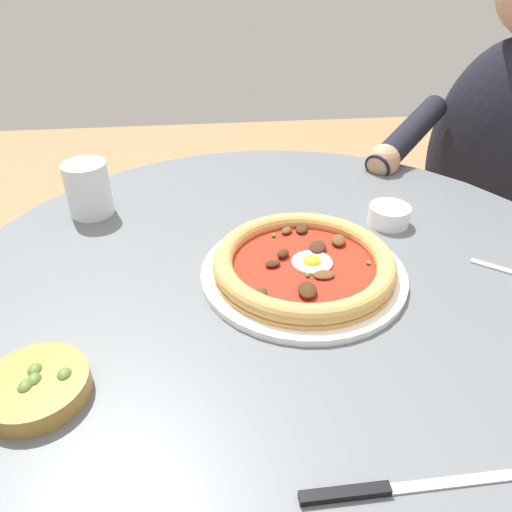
{
  "coord_description": "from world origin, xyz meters",
  "views": [
    {
      "loc": [
        0.56,
        -0.1,
        1.17
      ],
      "look_at": [
        -0.02,
        -0.04,
        0.78
      ],
      "focal_mm": 34.12,
      "sensor_mm": 36.0,
      "label": 1
    }
  ],
  "objects_px": {
    "steak_knife": "(381,490)",
    "olive_pan": "(35,387)",
    "dining_table": "(281,370)",
    "diner_person": "(474,236)",
    "water_glass": "(89,192)",
    "ramekin_capers": "(389,214)",
    "pizza_on_plate": "(304,265)",
    "cafe_chair_diner": "(498,218)"
  },
  "relations": [
    {
      "from": "steak_knife",
      "to": "ramekin_capers",
      "type": "distance_m",
      "value": 0.49
    },
    {
      "from": "diner_person",
      "to": "cafe_chair_diner",
      "type": "xyz_separation_m",
      "value": [
        -0.08,
        0.11,
        -0.0
      ]
    },
    {
      "from": "pizza_on_plate",
      "to": "ramekin_capers",
      "type": "xyz_separation_m",
      "value": [
        -0.13,
        0.17,
        -0.0
      ]
    },
    {
      "from": "ramekin_capers",
      "to": "diner_person",
      "type": "xyz_separation_m",
      "value": [
        -0.31,
        0.38,
        -0.26
      ]
    },
    {
      "from": "water_glass",
      "to": "ramekin_capers",
      "type": "height_order",
      "value": "water_glass"
    },
    {
      "from": "cafe_chair_diner",
      "to": "steak_knife",
      "type": "bearing_deg",
      "value": -37.23
    },
    {
      "from": "water_glass",
      "to": "ramekin_capers",
      "type": "bearing_deg",
      "value": 79.49
    },
    {
      "from": "pizza_on_plate",
      "to": "diner_person",
      "type": "bearing_deg",
      "value": 129.09
    },
    {
      "from": "dining_table",
      "to": "pizza_on_plate",
      "type": "bearing_deg",
      "value": 92.06
    },
    {
      "from": "olive_pan",
      "to": "diner_person",
      "type": "relative_size",
      "value": 0.1
    },
    {
      "from": "water_glass",
      "to": "steak_knife",
      "type": "bearing_deg",
      "value": 31.42
    },
    {
      "from": "dining_table",
      "to": "steak_knife",
      "type": "relative_size",
      "value": 4.56
    },
    {
      "from": "dining_table",
      "to": "water_glass",
      "type": "bearing_deg",
      "value": -126.48
    },
    {
      "from": "steak_knife",
      "to": "ramekin_capers",
      "type": "height_order",
      "value": "ramekin_capers"
    },
    {
      "from": "dining_table",
      "to": "water_glass",
      "type": "relative_size",
      "value": 10.56
    },
    {
      "from": "pizza_on_plate",
      "to": "steak_knife",
      "type": "height_order",
      "value": "pizza_on_plate"
    },
    {
      "from": "pizza_on_plate",
      "to": "steak_knife",
      "type": "relative_size",
      "value": 1.36
    },
    {
      "from": "dining_table",
      "to": "water_glass",
      "type": "xyz_separation_m",
      "value": [
        -0.23,
        -0.31,
        0.23
      ]
    },
    {
      "from": "dining_table",
      "to": "steak_knife",
      "type": "xyz_separation_m",
      "value": [
        0.33,
        0.03,
        0.2
      ]
    },
    {
      "from": "water_glass",
      "to": "diner_person",
      "type": "height_order",
      "value": "diner_person"
    },
    {
      "from": "steak_knife",
      "to": "diner_person",
      "type": "distance_m",
      "value": 0.98
    },
    {
      "from": "diner_person",
      "to": "cafe_chair_diner",
      "type": "distance_m",
      "value": 0.14
    },
    {
      "from": "steak_knife",
      "to": "ramekin_capers",
      "type": "bearing_deg",
      "value": 160.28
    },
    {
      "from": "olive_pan",
      "to": "cafe_chair_diner",
      "type": "distance_m",
      "value": 1.25
    },
    {
      "from": "cafe_chair_diner",
      "to": "dining_table",
      "type": "bearing_deg",
      "value": -52.29
    },
    {
      "from": "pizza_on_plate",
      "to": "olive_pan",
      "type": "distance_m",
      "value": 0.37
    },
    {
      "from": "water_glass",
      "to": "olive_pan",
      "type": "height_order",
      "value": "water_glass"
    },
    {
      "from": "olive_pan",
      "to": "water_glass",
      "type": "bearing_deg",
      "value": -178.57
    },
    {
      "from": "dining_table",
      "to": "diner_person",
      "type": "distance_m",
      "value": 0.73
    },
    {
      "from": "water_glass",
      "to": "diner_person",
      "type": "distance_m",
      "value": 0.96
    },
    {
      "from": "olive_pan",
      "to": "dining_table",
      "type": "bearing_deg",
      "value": 121.84
    },
    {
      "from": "steak_knife",
      "to": "diner_person",
      "type": "xyz_separation_m",
      "value": [
        -0.78,
        0.54,
        -0.24
      ]
    },
    {
      "from": "steak_knife",
      "to": "olive_pan",
      "type": "xyz_separation_m",
      "value": [
        -0.15,
        -0.33,
        0.01
      ]
    },
    {
      "from": "olive_pan",
      "to": "diner_person",
      "type": "distance_m",
      "value": 1.11
    },
    {
      "from": "pizza_on_plate",
      "to": "cafe_chair_diner",
      "type": "bearing_deg",
      "value": 128.76
    },
    {
      "from": "dining_table",
      "to": "cafe_chair_diner",
      "type": "relative_size",
      "value": 1.15
    },
    {
      "from": "dining_table",
      "to": "diner_person",
      "type": "height_order",
      "value": "diner_person"
    },
    {
      "from": "dining_table",
      "to": "ramekin_capers",
      "type": "relative_size",
      "value": 14.26
    },
    {
      "from": "olive_pan",
      "to": "cafe_chair_diner",
      "type": "bearing_deg",
      "value": 126.03
    },
    {
      "from": "dining_table",
      "to": "olive_pan",
      "type": "relative_size",
      "value": 8.41
    },
    {
      "from": "water_glass",
      "to": "pizza_on_plate",
      "type": "bearing_deg",
      "value": 55.87
    },
    {
      "from": "water_glass",
      "to": "ramekin_capers",
      "type": "distance_m",
      "value": 0.52
    }
  ]
}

